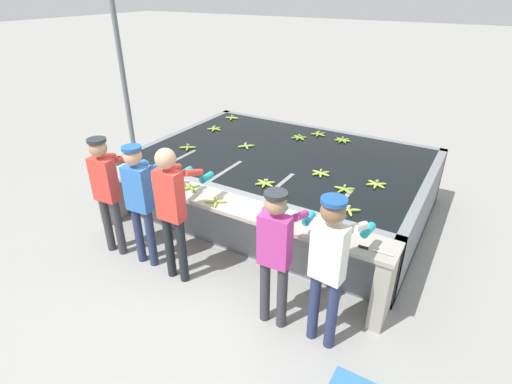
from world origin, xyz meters
The scene contains 26 objects.
ground_plane centered at (0.00, 0.00, 0.00)m, with size 80.00×80.00×0.00m, color #999993.
wash_tank centered at (0.00, 1.96, 0.46)m, with size 4.36×3.04×0.93m.
work_ledge centered at (0.00, 0.23, 0.65)m, with size 4.36×0.45×0.93m.
worker_0 centered at (-1.39, -0.31, 1.00)m, with size 0.45×0.73×1.65m.
worker_1 centered at (-0.84, -0.28, 1.00)m, with size 0.44×0.73×1.65m.
worker_2 centered at (-0.29, -0.31, 1.06)m, with size 0.42×0.72×1.74m.
worker_3 centered at (1.09, -0.36, 0.97)m, with size 0.43×0.72×1.61m.
worker_4 centered at (1.65, -0.34, 1.03)m, with size 0.45×0.74×1.69m.
banana_bunch_floating_0 centered at (0.26, 0.88, 0.95)m, with size 0.28×0.28×0.08m.
banana_bunch_floating_1 centered at (0.11, 3.06, 0.95)m, with size 0.28×0.27×0.08m.
banana_bunch_floating_2 centered at (-1.46, 1.38, 0.95)m, with size 0.26×0.26×0.08m.
banana_bunch_floating_3 centered at (-0.68, 1.92, 0.95)m, with size 0.23×0.23×0.08m.
banana_bunch_floating_4 centered at (1.46, 0.77, 0.95)m, with size 0.26×0.26×0.08m.
banana_bunch_floating_5 centered at (-0.11, 2.72, 0.95)m, with size 0.27×0.28×0.08m.
banana_bunch_floating_6 centered at (1.23, 1.26, 0.95)m, with size 0.26×0.28×0.08m.
banana_bunch_floating_7 centered at (-1.64, 2.36, 0.95)m, with size 0.26×0.28×0.08m.
banana_bunch_floating_8 centered at (0.58, 2.99, 0.95)m, with size 0.28×0.28×0.08m.
banana_bunch_floating_9 centered at (1.54, 1.62, 0.95)m, with size 0.27×0.28×0.08m.
banana_bunch_floating_10 centered at (0.78, 1.56, 0.95)m, with size 0.28×0.27×0.08m.
banana_bunch_floating_11 centered at (-1.74, 3.08, 0.95)m, with size 0.28×0.28×0.08m.
banana_bunch_ledge_0 centered at (-1.02, 0.15, 0.95)m, with size 0.27×0.28×0.08m.
banana_bunch_ledge_1 centered at (0.00, 0.13, 0.95)m, with size 0.26×0.26×0.08m.
banana_bunch_ledge_2 centered at (-0.51, 0.27, 0.95)m, with size 0.27×0.27×0.08m.
knife_0 centered at (1.90, 0.14, 0.94)m, with size 0.35×0.05×0.02m.
knife_1 centered at (1.31, 0.19, 0.94)m, with size 0.29×0.24×0.02m.
support_post_left centered at (-3.06, 1.67, 1.60)m, with size 0.09×0.09×3.20m.
Camera 1 is at (2.59, -3.27, 3.31)m, focal length 28.00 mm.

